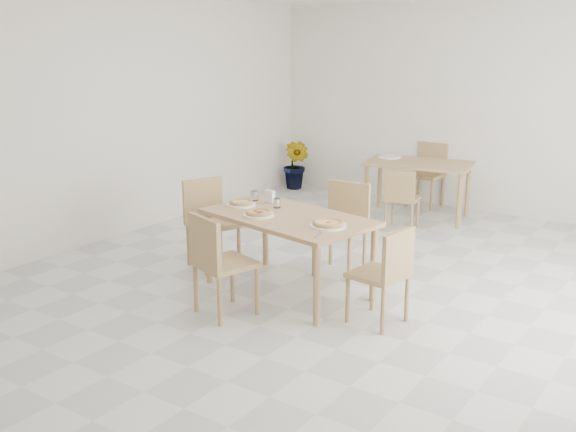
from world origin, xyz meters
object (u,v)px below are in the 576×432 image
Objects in this scene: main_table at (288,223)px; tumbler_b at (277,203)px; chair_north at (344,221)px; pizza_mushroom at (241,202)px; pizza_pepperoni at (259,212)px; chair_back_n at (428,170)px; tumbler_a at (254,196)px; chair_south at (217,258)px; chair_back_s at (401,195)px; chair_east at (386,270)px; pizza_margherita at (328,223)px; second_table at (418,169)px; plate_mushroom at (241,205)px; napkin_holder at (270,197)px; plate_margherita at (328,226)px; plate_pepperoni at (259,215)px; potted_plant at (296,165)px; plate_empty at (389,157)px; chair_west at (209,216)px.

main_table is 0.33m from tumbler_b.
pizza_mushroom is at bearing -139.26° from chair_north.
chair_back_n is (-0.06, 4.05, -0.27)m from pizza_pepperoni.
pizza_pepperoni is at bearing -48.63° from tumbler_a.
chair_south is 3.31m from chair_back_s.
chair_east is 0.67m from pizza_margherita.
plate_mushroom is at bearing -109.50° from second_table.
napkin_holder is (-0.24, 1.10, 0.29)m from chair_south.
chair_north reaches higher than plate_margherita.
plate_mushroom is (-1.69, 0.20, 0.27)m from chair_east.
plate_margherita is at bearing -73.70° from chair_north.
plate_pepperoni is at bearing -175.51° from plate_margherita.
chair_south is 1.43m from chair_east.
chair_back_s is 0.99× the size of potted_plant.
main_table is 3.31m from plate_empty.
plate_mushroom is 0.38× the size of chair_back_s.
chair_east is 1.79m from tumbler_a.
potted_plant is (-1.81, 3.63, -0.39)m from pizza_mushroom.
pizza_pepperoni reaches higher than chair_back_s.
chair_north is 1.01m from plate_margherita.
pizza_margherita is at bearing -52.56° from potted_plant.
tumbler_a is at bearing -51.51° from chair_south.
chair_back_n is at bearing 5.67° from potted_plant.
tumbler_b is 0.72× the size of napkin_holder.
second_table is (-1.23, 3.34, 0.17)m from chair_east.
napkin_holder reaches higher than tumbler_b.
napkin_holder is at bearing -60.52° from chair_west.
tumbler_a is 0.07× the size of second_table.
pizza_pepperoni is at bearing -29.26° from plate_mushroom.
plate_pepperoni is 0.34m from tumbler_b.
chair_west is 1.67m from pizza_margherita.
plate_empty is at bearing 100.96° from napkin_holder.
chair_south is (-0.17, -0.82, -0.15)m from main_table.
plate_margherita is 4.78m from potted_plant.
plate_empty is (-0.58, 3.25, 0.09)m from main_table.
napkin_holder is (0.17, 0.24, 0.05)m from plate_mushroom.
tumbler_b is at bearing -16.49° from tumbler_a.
pizza_mushroom is (0.00, 0.00, 0.02)m from plate_mushroom.
chair_west is 3.29× the size of pizza_margherita.
tumbler_b is (-0.75, 0.28, 0.01)m from pizza_margherita.
plate_pepperoni is at bearing -60.42° from potted_plant.
pizza_margherita is at bearing -72.12° from plate_empty.
napkin_holder is (-0.41, 0.28, 0.14)m from main_table.
chair_north reaches higher than plate_mushroom.
plate_mushroom is (-1.09, 0.15, 0.00)m from plate_margherita.
chair_west reaches higher than pizza_pepperoni.
pizza_margherita and pizza_pepperoni have the same top height.
second_table is at bearing 88.44° from plate_pepperoni.
tumbler_b is (0.88, 0.01, 0.27)m from chair_west.
main_table is 5.56× the size of plate_empty.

